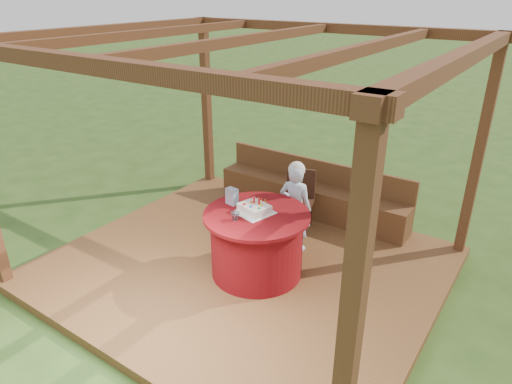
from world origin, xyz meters
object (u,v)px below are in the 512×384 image
table (257,243)px  gift_bag (232,196)px  chair (299,197)px  drinking_glass (235,216)px  bench (311,196)px  birthday_cake (254,208)px  elderly_woman (295,206)px

table → gift_bag: 0.62m
chair → gift_bag: bearing=-100.3°
chair → drinking_glass: 1.59m
table → chair: size_ratio=1.45×
bench → drinking_glass: drinking_glass is taller
chair → table: bearing=-82.8°
birthday_cake → bench: bearing=96.4°
birthday_cake → gift_bag: gift_bag is taller
birthday_cake → gift_bag: 0.36m
elderly_woman → drinking_glass: size_ratio=12.06×
drinking_glass → birthday_cake: bearing=74.9°
bench → table: 1.82m
bench → table: size_ratio=2.43×
bench → chair: (0.07, -0.52, 0.20)m
table → gift_bag: (-0.39, 0.05, 0.49)m
bench → birthday_cake: 1.89m
elderly_woman → gift_bag: 0.89m
table → drinking_glass: bearing=-112.5°
gift_bag → drinking_glass: 0.42m
chair → drinking_glass: drinking_glass is taller
bench → drinking_glass: 2.14m
bench → gift_bag: bearing=-94.9°
bench → elderly_woman: 1.15m
bench → chair: chair is taller
gift_bag → drinking_glass: (0.28, -0.31, -0.05)m
table → elderly_woman: 0.78m
bench → table: (0.24, -1.80, 0.14)m
bench → gift_bag: (-0.15, -1.75, 0.63)m
chair → drinking_glass: size_ratio=8.49×
table → birthday_cake: 0.44m
chair → elderly_woman: size_ratio=0.70×
drinking_glass → chair: bearing=91.9°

